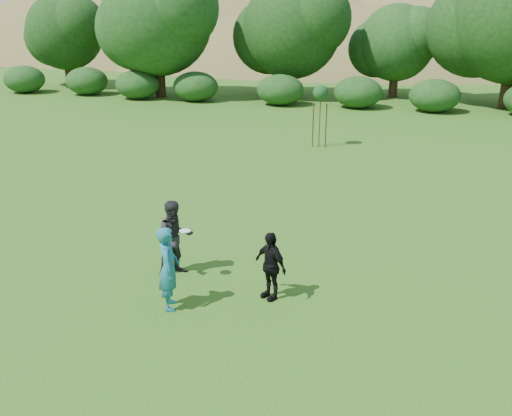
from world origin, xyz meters
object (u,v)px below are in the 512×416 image
(player_grey, at_px, (175,238))
(player_black, at_px, (270,265))
(sapling, at_px, (321,94))
(player_teal, at_px, (169,268))

(player_grey, height_order, player_black, player_grey)
(player_black, height_order, sapling, sapling)
(player_grey, distance_m, sapling, 14.15)
(player_teal, height_order, player_black, player_teal)
(player_teal, relative_size, player_grey, 0.99)
(player_grey, bearing_deg, player_teal, -117.84)
(player_teal, xyz_separation_m, player_black, (2.02, 0.96, -0.14))
(player_teal, distance_m, player_black, 2.24)
(player_teal, bearing_deg, player_black, -85.20)
(player_grey, bearing_deg, sapling, 39.26)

